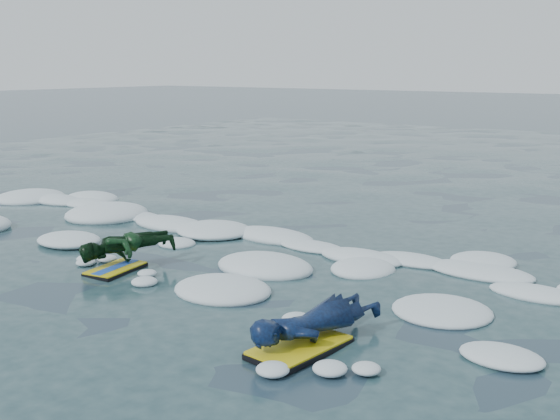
% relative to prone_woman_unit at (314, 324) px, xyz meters
% --- Properties ---
extents(ground, '(120.00, 120.00, 0.00)m').
position_rel_prone_woman_unit_xyz_m(ground, '(-2.32, 1.19, -0.18)').
color(ground, '#162E35').
rests_on(ground, ground).
extents(foam_band, '(12.00, 3.10, 0.30)m').
position_rel_prone_woman_unit_xyz_m(foam_band, '(-2.32, 2.22, -0.18)').
color(foam_band, white).
rests_on(foam_band, ground).
extents(prone_woman_unit, '(0.81, 1.48, 0.36)m').
position_rel_prone_woman_unit_xyz_m(prone_woman_unit, '(0.00, 0.00, 0.00)').
color(prone_woman_unit, black).
rests_on(prone_woman_unit, ground).
extents(prone_child_unit, '(1.02, 1.27, 0.44)m').
position_rel_prone_woman_unit_xyz_m(prone_child_unit, '(-3.15, 0.67, 0.04)').
color(prone_child_unit, black).
rests_on(prone_child_unit, ground).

